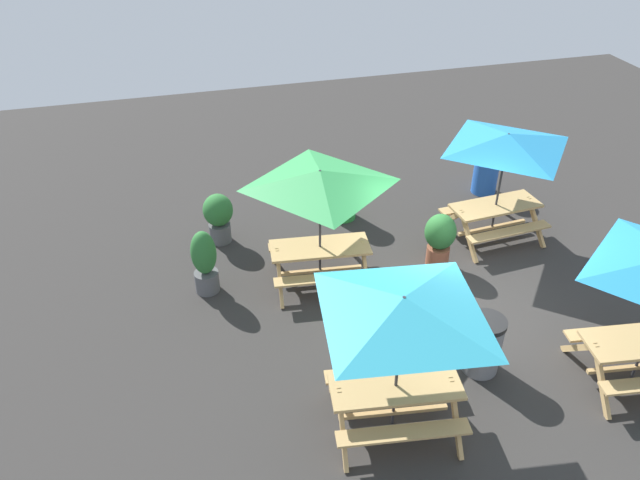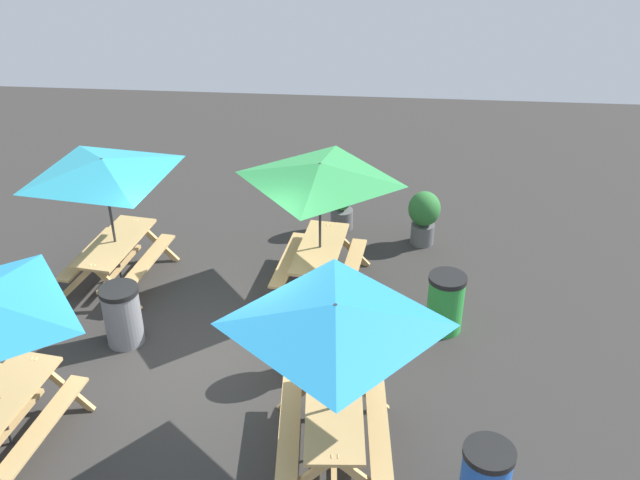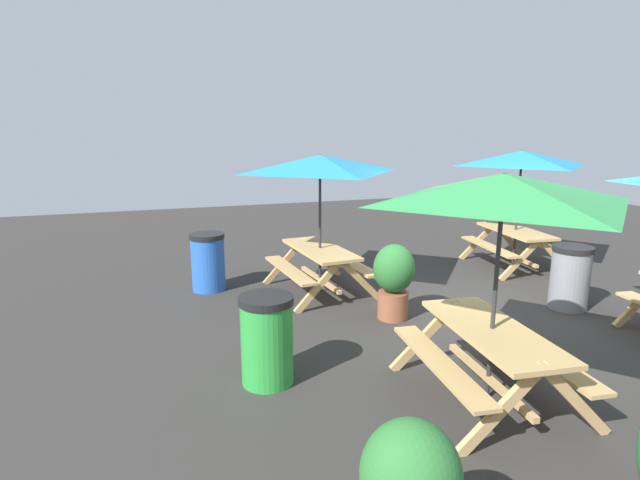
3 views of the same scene
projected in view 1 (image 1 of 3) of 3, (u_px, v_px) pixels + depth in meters
The scene contains 10 objects.
ground_plane at pixel (452, 313), 10.89m from camera, with size 24.00×24.00×0.00m, color #33302D.
picnic_table_0 at pixel (506, 149), 11.80m from camera, with size 2.15×2.15×2.34m.
picnic_table_2 at pixel (320, 187), 10.57m from camera, with size 2.21×2.21×2.34m.
picnic_table_3 at pixel (402, 316), 7.79m from camera, with size 2.80×2.80×2.34m.
trash_bin_green at pixel (343, 197), 13.27m from camera, with size 0.59×0.59×0.98m.
trash_bin_gray at pixel (483, 345), 9.51m from camera, with size 0.59×0.59×0.98m.
trash_bin_blue at pixel (486, 173), 14.20m from camera, with size 0.59×0.59×0.98m.
potted_plant_0 at pixel (218, 216), 12.44m from camera, with size 0.60×0.60×1.06m.
potted_plant_1 at pixel (205, 262), 11.07m from camera, with size 0.45×0.45×1.26m.
potted_plant_2 at pixel (440, 237), 11.75m from camera, with size 0.60×0.60×1.10m.
Camera 1 is at (4.41, 7.44, 7.11)m, focal length 35.00 mm.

